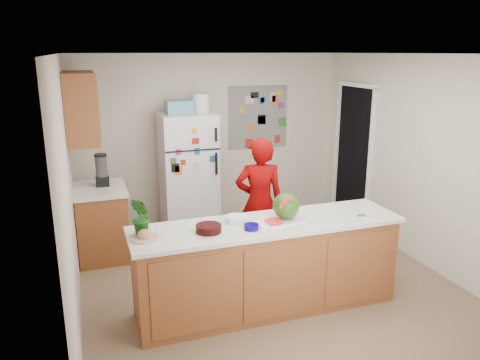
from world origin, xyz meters
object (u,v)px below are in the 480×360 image
object	(u,v)px
cherry_bowl	(209,228)
refrigerator	(188,173)
watermelon	(286,206)
person	(259,203)

from	to	relation	value
cherry_bowl	refrigerator	bearing A→B (deg)	81.56
watermelon	cherry_bowl	distance (m)	0.82
refrigerator	watermelon	bearing A→B (deg)	-79.27
refrigerator	cherry_bowl	xyz separation A→B (m)	(-0.36, -2.43, 0.11)
person	watermelon	xyz separation A→B (m)	(-0.09, -0.94, 0.27)
refrigerator	cherry_bowl	world-z (taller)	refrigerator
refrigerator	watermelon	size ratio (longest dim) A/B	6.44
person	cherry_bowl	distance (m)	1.36
person	watermelon	world-z (taller)	person
refrigerator	cherry_bowl	distance (m)	2.46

